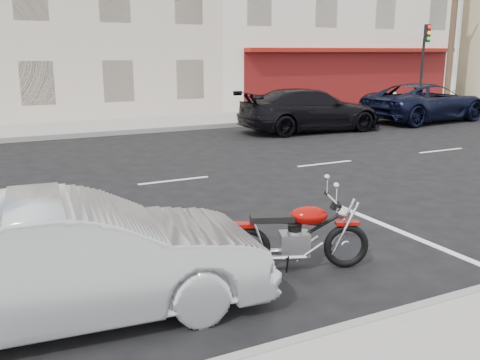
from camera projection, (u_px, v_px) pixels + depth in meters
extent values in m
plane|color=black|center=(255.00, 172.00, 12.50)|extent=(120.00, 120.00, 0.00)
cube|color=gray|center=(0.00, 133.00, 17.84)|extent=(80.00, 3.40, 0.15)
cube|color=gray|center=(3.00, 140.00, 16.37)|extent=(80.00, 0.12, 0.16)
cube|color=#BFAF8A|center=(475.00, 10.00, 36.74)|extent=(12.00, 12.00, 11.00)
cylinder|color=#422D1E|center=(454.00, 10.00, 25.66)|extent=(0.30, 0.30, 9.00)
cylinder|color=black|center=(422.00, 73.00, 25.29)|extent=(0.12, 0.12, 3.20)
cube|color=black|center=(427.00, 33.00, 24.74)|extent=(0.26, 0.18, 0.80)
cylinder|color=beige|center=(394.00, 101.00, 25.02)|extent=(0.20, 0.20, 0.60)
sphere|color=beige|center=(395.00, 95.00, 24.95)|extent=(0.20, 0.20, 0.20)
torus|color=black|center=(396.00, 245.00, 6.96)|extent=(0.59, 0.30, 0.59)
torus|color=black|center=(299.00, 248.00, 6.84)|extent=(0.59, 0.30, 0.59)
cube|color=#920905|center=(397.00, 222.00, 6.89)|extent=(0.32, 0.22, 0.04)
cube|color=#920905|center=(297.00, 224.00, 6.76)|extent=(0.30, 0.23, 0.05)
cube|color=gray|center=(345.00, 243.00, 6.89)|extent=(0.44, 0.38, 0.30)
ellipsoid|color=#920905|center=(360.00, 215.00, 6.82)|extent=(0.57, 0.46, 0.24)
cube|color=black|center=(324.00, 217.00, 6.78)|extent=(0.59, 0.41, 0.08)
cylinder|color=silver|center=(383.00, 199.00, 6.80)|extent=(0.25, 0.59, 0.03)
sphere|color=silver|center=(392.00, 213.00, 6.85)|extent=(0.15, 0.15, 0.15)
cylinder|color=silver|center=(325.00, 258.00, 6.77)|extent=(0.81, 0.37, 0.07)
cylinder|color=silver|center=(320.00, 251.00, 7.01)|extent=(0.81, 0.37, 0.07)
cylinder|color=silver|center=(394.00, 226.00, 6.90)|extent=(0.33, 0.16, 0.70)
cylinder|color=black|center=(360.00, 231.00, 6.87)|extent=(0.68, 0.30, 0.44)
imported|color=#ABAFB3|center=(75.00, 260.00, 5.47)|extent=(4.15, 1.77, 1.33)
imported|color=black|center=(425.00, 102.00, 21.31)|extent=(5.62, 3.00, 1.50)
imported|color=black|center=(310.00, 110.00, 18.60)|extent=(5.24, 2.39, 1.49)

